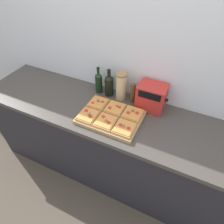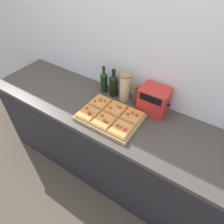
# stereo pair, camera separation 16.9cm
# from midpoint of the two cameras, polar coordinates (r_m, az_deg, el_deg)

# --- Properties ---
(ground_plane) EXTENTS (12.00, 12.00, 0.00)m
(ground_plane) POSITION_cam_midpoint_polar(r_m,az_deg,el_deg) (2.36, -5.78, -22.01)
(ground_plane) COLOR #4C4238
(wall_back) EXTENTS (6.00, 0.06, 2.50)m
(wall_back) POSITION_cam_midpoint_polar(r_m,az_deg,el_deg) (1.84, 2.28, 14.11)
(wall_back) COLOR silver
(wall_back) RESTS_ON ground_plane
(kitchen_counter) EXTENTS (2.63, 0.67, 0.92)m
(kitchen_counter) POSITION_cam_midpoint_polar(r_m,az_deg,el_deg) (2.11, -2.26, -9.50)
(kitchen_counter) COLOR #232328
(kitchen_counter) RESTS_ON ground_plane
(cutting_board) EXTENTS (0.52, 0.38, 0.03)m
(cutting_board) POSITION_cam_midpoint_polar(r_m,az_deg,el_deg) (1.70, -3.29, -1.65)
(cutting_board) COLOR tan
(cutting_board) RESTS_ON kitchen_counter
(pizza_slice_back_left) EXTENTS (0.16, 0.17, 0.06)m
(pizza_slice_back_left) POSITION_cam_midpoint_polar(r_m,az_deg,el_deg) (1.80, -6.65, 2.45)
(pizza_slice_back_left) COLOR tan
(pizza_slice_back_left) RESTS_ON cutting_board
(pizza_slice_back_center) EXTENTS (0.16, 0.17, 0.05)m
(pizza_slice_back_center) POSITION_cam_midpoint_polar(r_m,az_deg,el_deg) (1.74, -1.92, 0.94)
(pizza_slice_back_center) COLOR tan
(pizza_slice_back_center) RESTS_ON cutting_board
(pizza_slice_back_right) EXTENTS (0.16, 0.17, 0.06)m
(pizza_slice_back_right) POSITION_cam_midpoint_polar(r_m,az_deg,el_deg) (1.69, 3.11, -0.66)
(pizza_slice_back_right) COLOR tan
(pizza_slice_back_right) RESTS_ON cutting_board
(pizza_slice_front_left) EXTENTS (0.16, 0.17, 0.05)m
(pizza_slice_front_left) POSITION_cam_midpoint_polar(r_m,az_deg,el_deg) (1.69, -9.73, -1.11)
(pizza_slice_front_left) COLOR tan
(pizza_slice_front_left) RESTS_ON cutting_board
(pizza_slice_front_center) EXTENTS (0.16, 0.17, 0.05)m
(pizza_slice_front_center) POSITION_cam_midpoint_polar(r_m,az_deg,el_deg) (1.62, -4.82, -2.88)
(pizza_slice_front_center) COLOR tan
(pizza_slice_front_center) RESTS_ON cutting_board
(pizza_slice_front_right) EXTENTS (0.16, 0.17, 0.05)m
(pizza_slice_front_right) POSITION_cam_midpoint_polar(r_m,az_deg,el_deg) (1.57, 0.49, -4.75)
(pizza_slice_front_right) COLOR tan
(pizza_slice_front_right) RESTS_ON cutting_board
(olive_oil_bottle) EXTENTS (0.07, 0.07, 0.27)m
(olive_oil_bottle) POSITION_cam_midpoint_polar(r_m,az_deg,el_deg) (1.95, -6.30, 8.36)
(olive_oil_bottle) COLOR black
(olive_oil_bottle) RESTS_ON kitchen_counter
(wine_bottle) EXTENTS (0.08, 0.08, 0.27)m
(wine_bottle) POSITION_cam_midpoint_polar(r_m,az_deg,el_deg) (1.91, -3.40, 7.64)
(wine_bottle) COLOR black
(wine_bottle) RESTS_ON kitchen_counter
(grain_jar_tall) EXTENTS (0.10, 0.10, 0.27)m
(grain_jar_tall) POSITION_cam_midpoint_polar(r_m,az_deg,el_deg) (1.85, -0.01, 7.28)
(grain_jar_tall) COLOR beige
(grain_jar_tall) RESTS_ON kitchen_counter
(pepper_mill) EXTENTS (0.05, 0.05, 0.20)m
(pepper_mill) POSITION_cam_midpoint_polar(r_m,az_deg,el_deg) (1.83, 3.35, 5.44)
(pepper_mill) COLOR brown
(pepper_mill) RESTS_ON kitchen_counter
(toaster_oven) EXTENTS (0.27, 0.18, 0.24)m
(toaster_oven) POSITION_cam_midpoint_polar(r_m,az_deg,el_deg) (1.76, 8.51, 4.13)
(toaster_oven) COLOR red
(toaster_oven) RESTS_ON kitchen_counter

